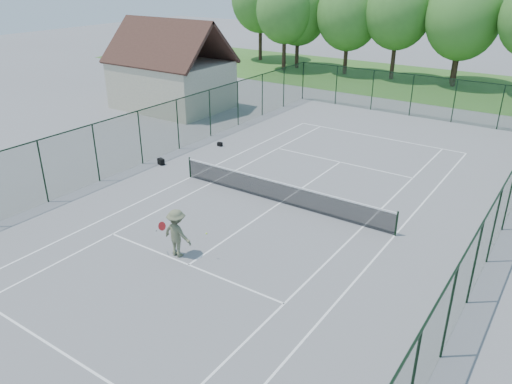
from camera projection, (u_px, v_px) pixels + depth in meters
ground at (280, 203)px, 23.13m from camera, size 140.00×140.00×0.00m
grass_far at (452, 86)px, 45.71m from camera, size 80.00×16.00×0.01m
court_lines at (280, 203)px, 23.13m from camera, size 11.05×23.85×0.01m
tennis_net at (281, 192)px, 22.90m from camera, size 11.08×0.08×1.10m
fence_enclosure at (281, 172)px, 22.49m from camera, size 18.05×36.05×3.02m
utility_building at (171, 67)px, 37.59m from camera, size 8.60×6.27×6.63m
tree_line_far at (464, 17)px, 43.24m from camera, size 39.40×6.40×9.70m
sports_bag_a at (161, 162)px, 27.56m from camera, size 0.48×0.37×0.34m
sports_bag_b at (220, 144)px, 30.42m from camera, size 0.31×0.20×0.24m
tennis_player at (177, 233)px, 18.55m from camera, size 2.00×0.94×1.90m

